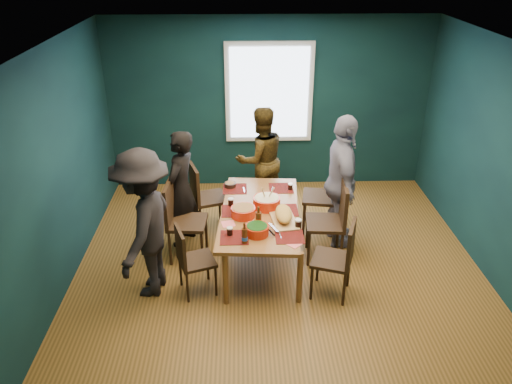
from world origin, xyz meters
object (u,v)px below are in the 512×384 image
(bowl_salad, at_px, (243,211))
(chair_left_near, at_px, (190,256))
(cutting_board, at_px, (283,215))
(person_right, at_px, (341,182))
(chair_right_far, at_px, (328,191))
(person_near_left, at_px, (144,224))
(bowl_herbs, at_px, (257,230))
(chair_right_near, at_px, (340,254))
(person_back, at_px, (261,159))
(chair_right_mid, at_px, (334,216))
(chair_left_mid, at_px, (179,215))
(dining_table, at_px, (260,215))
(chair_left_far, at_px, (203,193))
(bowl_dumpling, at_px, (267,202))
(person_far_left, at_px, (181,189))

(bowl_salad, bearing_deg, chair_left_near, -139.88)
(chair_left_near, relative_size, cutting_board, 1.25)
(person_right, bearing_deg, chair_right_far, 16.40)
(person_near_left, height_order, bowl_salad, person_near_left)
(person_right, distance_m, bowl_herbs, 1.45)
(cutting_board, bearing_deg, chair_right_near, -48.13)
(cutting_board, bearing_deg, chair_right_far, 45.86)
(chair_right_near, bearing_deg, person_near_left, -165.18)
(person_back, bearing_deg, chair_right_far, 120.52)
(chair_right_far, relative_size, person_back, 0.66)
(chair_right_near, xyz_separation_m, bowl_herbs, (-0.92, 0.19, 0.22))
(chair_right_mid, relative_size, person_near_left, 0.59)
(chair_left_mid, xyz_separation_m, bowl_salad, (0.80, -0.23, 0.17))
(person_near_left, bearing_deg, chair_right_far, 129.57)
(person_right, bearing_deg, dining_table, 108.33)
(dining_table, bearing_deg, chair_right_far, 41.00)
(person_right, distance_m, person_near_left, 2.53)
(chair_left_far, distance_m, chair_right_mid, 1.82)
(bowl_dumpling, bearing_deg, person_near_left, -154.59)
(dining_table, distance_m, person_back, 1.40)
(person_near_left, bearing_deg, bowl_salad, 122.04)
(dining_table, bearing_deg, person_right, 24.03)
(person_back, bearing_deg, chair_right_mid, 99.81)
(chair_right_far, relative_size, person_right, 0.58)
(chair_right_mid, bearing_deg, chair_right_far, 91.27)
(chair_left_near, xyz_separation_m, bowl_dumpling, (0.90, 0.73, 0.29))
(chair_left_near, distance_m, person_far_left, 1.14)
(chair_right_mid, distance_m, chair_right_near, 0.76)
(person_right, bearing_deg, person_near_left, 110.61)
(bowl_salad, bearing_deg, chair_right_mid, 7.24)
(chair_left_near, bearing_deg, person_near_left, 152.00)
(chair_left_near, xyz_separation_m, person_back, (0.88, 2.03, 0.29))
(bowl_herbs, bearing_deg, chair_right_near, -11.78)
(chair_left_mid, distance_m, person_back, 1.69)
(chair_right_mid, bearing_deg, chair_left_mid, -178.13)
(chair_left_far, bearing_deg, bowl_dumpling, -57.13)
(dining_table, height_order, chair_left_far, chair_left_far)
(chair_right_mid, bearing_deg, person_near_left, -160.76)
(dining_table, height_order, person_back, person_back)
(bowl_herbs, relative_size, cutting_board, 0.39)
(bowl_herbs, bearing_deg, person_right, 39.68)
(dining_table, height_order, bowl_salad, bowl_salad)
(person_far_left, bearing_deg, bowl_dumpling, 90.78)
(person_near_left, height_order, cutting_board, person_near_left)
(chair_left_near, height_order, person_far_left, person_far_left)
(bowl_herbs, bearing_deg, chair_right_far, 51.23)
(chair_right_far, height_order, person_far_left, person_far_left)
(chair_left_far, xyz_separation_m, person_near_left, (-0.54, -1.33, 0.30))
(chair_right_mid, distance_m, bowl_herbs, 1.13)
(chair_left_far, xyz_separation_m, chair_right_mid, (1.66, -0.75, 0.03))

